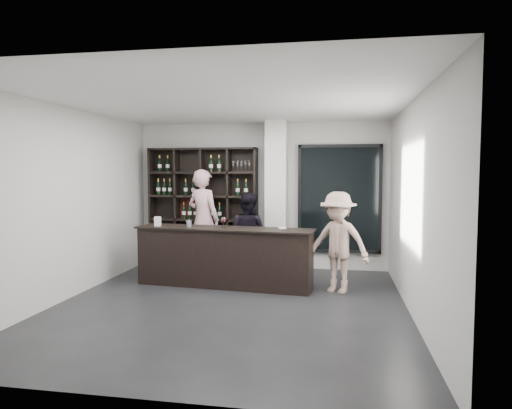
% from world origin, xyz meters
% --- Properties ---
extents(floor, '(5.00, 5.50, 0.01)m').
position_xyz_m(floor, '(0.00, 0.00, -0.01)').
color(floor, black).
rests_on(floor, ground).
extents(wine_shelf, '(2.20, 0.35, 2.40)m').
position_xyz_m(wine_shelf, '(-1.15, 2.57, 1.20)').
color(wine_shelf, black).
rests_on(wine_shelf, floor).
extents(structural_column, '(0.40, 0.40, 2.90)m').
position_xyz_m(structural_column, '(0.35, 2.47, 1.45)').
color(structural_column, silver).
rests_on(structural_column, floor).
extents(glass_panel, '(1.60, 0.08, 2.10)m').
position_xyz_m(glass_panel, '(1.55, 2.69, 1.40)').
color(glass_panel, black).
rests_on(glass_panel, floor).
extents(tasting_counter, '(3.02, 0.63, 0.99)m').
position_xyz_m(tasting_counter, '(-0.35, 1.10, 0.50)').
color(tasting_counter, black).
rests_on(tasting_counter, floor).
extents(taster_pink, '(0.84, 0.71, 1.97)m').
position_xyz_m(taster_pink, '(-1.10, 2.40, 0.99)').
color(taster_pink, beige).
rests_on(taster_pink, floor).
extents(taster_black, '(0.90, 0.79, 1.55)m').
position_xyz_m(taster_black, '(-0.10, 1.85, 0.77)').
color(taster_black, black).
rests_on(taster_black, floor).
extents(customer, '(1.19, 0.95, 1.61)m').
position_xyz_m(customer, '(1.52, 1.05, 0.81)').
color(customer, gray).
rests_on(customer, floor).
extents(wine_glass, '(0.11, 0.11, 0.20)m').
position_xyz_m(wine_glass, '(-0.35, 1.08, 1.09)').
color(wine_glass, white).
rests_on(wine_glass, tasting_counter).
extents(spit_cup, '(0.10, 0.10, 0.11)m').
position_xyz_m(spit_cup, '(-0.96, 1.10, 1.05)').
color(spit_cup, '#9BA9BB').
rests_on(spit_cup, tasting_counter).
extents(napkin_stack, '(0.14, 0.14, 0.02)m').
position_xyz_m(napkin_stack, '(0.62, 1.15, 1.00)').
color(napkin_stack, white).
rests_on(napkin_stack, tasting_counter).
extents(card_stand, '(0.11, 0.07, 0.16)m').
position_xyz_m(card_stand, '(-1.53, 1.13, 1.07)').
color(card_stand, white).
rests_on(card_stand, tasting_counter).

